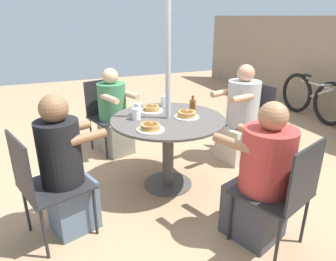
{
  "coord_description": "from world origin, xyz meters",
  "views": [
    {
      "loc": [
        2.55,
        -1.05,
        1.67
      ],
      "look_at": [
        0.0,
        0.0,
        0.61
      ],
      "focal_mm": 32.0,
      "sensor_mm": 36.0,
      "label": 1
    }
  ],
  "objects_px": {
    "patio_chair_south": "(43,182)",
    "syrup_bottle": "(193,105)",
    "diner_west": "(261,180)",
    "coffee_cup": "(136,114)",
    "patio_table": "(168,133)",
    "drinking_glass_a": "(138,109)",
    "patio_chair_north": "(250,117)",
    "pancake_plate_a": "(187,115)",
    "pancake_plate_c": "(151,127)",
    "drinking_glass_b": "(164,101)",
    "patio_chair_west": "(284,189)",
    "diner_south": "(66,171)",
    "diner_east": "(114,116)",
    "patio_chair_east": "(107,111)",
    "diner_north": "(240,119)",
    "bicycle": "(313,97)",
    "pancake_plate_b": "(151,109)"
  },
  "relations": [
    {
      "from": "diner_east",
      "to": "patio_chair_north",
      "type": "bearing_deg",
      "value": 137.04
    },
    {
      "from": "syrup_bottle",
      "to": "drinking_glass_b",
      "type": "xyz_separation_m",
      "value": [
        -0.26,
        -0.22,
        -0.0
      ]
    },
    {
      "from": "patio_table",
      "to": "pancake_plate_c",
      "type": "bearing_deg",
      "value": -46.87
    },
    {
      "from": "bicycle",
      "to": "diner_south",
      "type": "bearing_deg",
      "value": -67.56
    },
    {
      "from": "diner_east",
      "to": "diner_west",
      "type": "xyz_separation_m",
      "value": [
        2.0,
        0.67,
        0.01
      ]
    },
    {
      "from": "diner_east",
      "to": "drinking_glass_b",
      "type": "bearing_deg",
      "value": 108.11
    },
    {
      "from": "diner_west",
      "to": "syrup_bottle",
      "type": "height_order",
      "value": "diner_west"
    },
    {
      "from": "diner_north",
      "to": "diner_east",
      "type": "distance_m",
      "value": 1.55
    },
    {
      "from": "pancake_plate_c",
      "to": "drinking_glass_b",
      "type": "distance_m",
      "value": 0.75
    },
    {
      "from": "patio_chair_west",
      "to": "coffee_cup",
      "type": "xyz_separation_m",
      "value": [
        -1.24,
        -0.71,
        0.28
      ]
    },
    {
      "from": "pancake_plate_a",
      "to": "pancake_plate_c",
      "type": "xyz_separation_m",
      "value": [
        0.2,
        -0.44,
        -0.0
      ]
    },
    {
      "from": "diner_north",
      "to": "bicycle",
      "type": "relative_size",
      "value": 0.78
    },
    {
      "from": "bicycle",
      "to": "drinking_glass_a",
      "type": "bearing_deg",
      "value": -72.05
    },
    {
      "from": "pancake_plate_b",
      "to": "diner_north",
      "type": "bearing_deg",
      "value": 88.31
    },
    {
      "from": "patio_table",
      "to": "drinking_glass_a",
      "type": "height_order",
      "value": "drinking_glass_a"
    },
    {
      "from": "patio_chair_north",
      "to": "pancake_plate_a",
      "type": "xyz_separation_m",
      "value": [
        0.33,
        -1.03,
        0.25
      ]
    },
    {
      "from": "diner_north",
      "to": "drinking_glass_b",
      "type": "height_order",
      "value": "diner_north"
    },
    {
      "from": "diner_east",
      "to": "pancake_plate_c",
      "type": "relative_size",
      "value": 4.45
    },
    {
      "from": "diner_west",
      "to": "coffee_cup",
      "type": "distance_m",
      "value": 1.28
    },
    {
      "from": "patio_chair_north",
      "to": "bicycle",
      "type": "xyz_separation_m",
      "value": [
        -0.83,
        1.93,
        -0.15
      ]
    },
    {
      "from": "pancake_plate_b",
      "to": "bicycle",
      "type": "distance_m",
      "value": 3.34
    },
    {
      "from": "diner_south",
      "to": "drinking_glass_b",
      "type": "distance_m",
      "value": 1.37
    },
    {
      "from": "patio_chair_north",
      "to": "pancake_plate_b",
      "type": "height_order",
      "value": "patio_chair_north"
    },
    {
      "from": "patio_chair_west",
      "to": "syrup_bottle",
      "type": "bearing_deg",
      "value": 73.93
    },
    {
      "from": "diner_north",
      "to": "coffee_cup",
      "type": "xyz_separation_m",
      "value": [
        0.17,
        -1.33,
        0.27
      ]
    },
    {
      "from": "patio_chair_west",
      "to": "pancake_plate_b",
      "type": "bearing_deg",
      "value": 89.22
    },
    {
      "from": "diner_south",
      "to": "pancake_plate_c",
      "type": "bearing_deg",
      "value": 78.41
    },
    {
      "from": "patio_table",
      "to": "bicycle",
      "type": "bearing_deg",
      "value": 109.59
    },
    {
      "from": "patio_chair_south",
      "to": "diner_south",
      "type": "bearing_deg",
      "value": 90.0
    },
    {
      "from": "patio_chair_south",
      "to": "syrup_bottle",
      "type": "height_order",
      "value": "patio_chair_south"
    },
    {
      "from": "patio_chair_south",
      "to": "pancake_plate_b",
      "type": "bearing_deg",
      "value": 102.72
    },
    {
      "from": "pancake_plate_b",
      "to": "coffee_cup",
      "type": "bearing_deg",
      "value": -47.95
    },
    {
      "from": "patio_chair_east",
      "to": "diner_south",
      "type": "relative_size",
      "value": 0.78
    },
    {
      "from": "pancake_plate_c",
      "to": "drinking_glass_a",
      "type": "xyz_separation_m",
      "value": [
        -0.47,
        0.03,
        0.03
      ]
    },
    {
      "from": "drinking_glass_b",
      "to": "patio_table",
      "type": "bearing_deg",
      "value": -16.23
    },
    {
      "from": "diner_east",
      "to": "bicycle",
      "type": "relative_size",
      "value": 0.73
    },
    {
      "from": "patio_table",
      "to": "diner_west",
      "type": "xyz_separation_m",
      "value": [
        1.0,
        0.35,
        -0.07
      ]
    },
    {
      "from": "diner_north",
      "to": "pancake_plate_a",
      "type": "distance_m",
      "value": 0.93
    },
    {
      "from": "diner_south",
      "to": "syrup_bottle",
      "type": "relative_size",
      "value": 7.28
    },
    {
      "from": "patio_chair_south",
      "to": "pancake_plate_a",
      "type": "height_order",
      "value": "patio_chair_south"
    },
    {
      "from": "diner_north",
      "to": "diner_east",
      "type": "relative_size",
      "value": 1.07
    },
    {
      "from": "diner_south",
      "to": "pancake_plate_c",
      "type": "height_order",
      "value": "diner_south"
    },
    {
      "from": "patio_table",
      "to": "patio_chair_west",
      "type": "xyz_separation_m",
      "value": [
        1.17,
        0.41,
        -0.07
      ]
    },
    {
      "from": "diner_north",
      "to": "bicycle",
      "type": "height_order",
      "value": "diner_north"
    },
    {
      "from": "diner_north",
      "to": "patio_chair_east",
      "type": "relative_size",
      "value": 1.29
    },
    {
      "from": "patio_chair_west",
      "to": "patio_chair_south",
      "type": "bearing_deg",
      "value": 134.66
    },
    {
      "from": "patio_table",
      "to": "diner_south",
      "type": "height_order",
      "value": "diner_south"
    },
    {
      "from": "diner_west",
      "to": "coffee_cup",
      "type": "xyz_separation_m",
      "value": [
        -1.07,
        -0.65,
        0.29
      ]
    },
    {
      "from": "pancake_plate_b",
      "to": "syrup_bottle",
      "type": "distance_m",
      "value": 0.43
    },
    {
      "from": "patio_table",
      "to": "patio_chair_west",
      "type": "distance_m",
      "value": 1.24
    }
  ]
}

